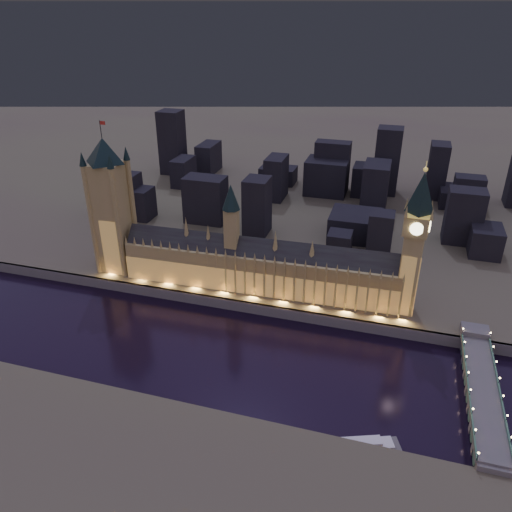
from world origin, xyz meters
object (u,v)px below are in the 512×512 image
(westminster_bridge, at_px, (481,389))
(river_boat, at_px, (359,445))
(elizabeth_tower, at_px, (416,233))
(victoria_tower, at_px, (111,200))
(palace_of_westminster, at_px, (257,266))

(westminster_bridge, height_order, river_boat, westminster_bridge)
(elizabeth_tower, height_order, westminster_bridge, elizabeth_tower)
(river_boat, bearing_deg, westminster_bridge, 42.27)
(westminster_bridge, bearing_deg, victoria_tower, 165.98)
(victoria_tower, bearing_deg, westminster_bridge, -14.02)
(westminster_bridge, bearing_deg, elizabeth_tower, 123.86)
(palace_of_westminster, distance_m, river_boat, 150.55)
(palace_of_westminster, height_order, victoria_tower, victoria_tower)
(elizabeth_tower, height_order, river_boat, elizabeth_tower)
(victoria_tower, height_order, river_boat, victoria_tower)
(elizabeth_tower, bearing_deg, westminster_bridge, -56.14)
(westminster_bridge, distance_m, river_boat, 81.21)
(palace_of_westminster, distance_m, westminster_bridge, 162.84)
(victoria_tower, relative_size, river_boat, 2.77)
(victoria_tower, xyz_separation_m, westminster_bridge, (261.87, -65.38, -58.88))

